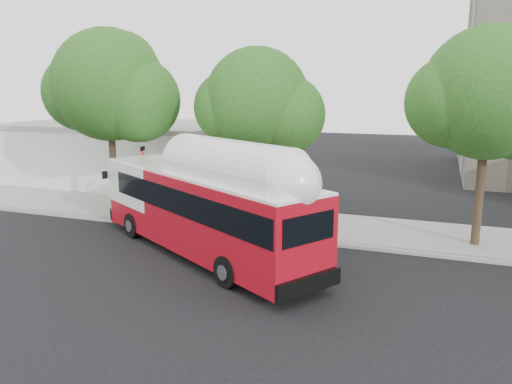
{
  "coord_description": "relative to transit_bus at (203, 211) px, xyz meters",
  "views": [
    {
      "loc": [
        7.33,
        -16.58,
        6.64
      ],
      "look_at": [
        0.07,
        3.0,
        2.31
      ],
      "focal_mm": 35.0,
      "sensor_mm": 36.0,
      "label": 1
    }
  ],
  "objects": [
    {
      "name": "street_tree_mid",
      "position": [
        0.82,
        5.17,
        4.08
      ],
      "size": [
        5.75,
        5.0,
        8.62
      ],
      "color": "#2D2116",
      "rests_on": "ground"
    },
    {
      "name": "low_commercial_bldg",
      "position": [
        -12.58,
        13.11,
        0.33
      ],
      "size": [
        16.2,
        10.2,
        4.25
      ],
      "color": "silver",
      "rests_on": "ground"
    },
    {
      "name": "street_tree_left",
      "position": [
        -7.11,
        4.67,
        4.78
      ],
      "size": [
        6.67,
        5.8,
        9.74
      ],
      "color": "#2D2116",
      "rests_on": "ground"
    },
    {
      "name": "transit_bus",
      "position": [
        0.0,
        0.0,
        0.0
      ],
      "size": [
        12.45,
        8.79,
        3.9
      ],
      "rotation": [
        0.0,
        0.0,
        -0.55
      ],
      "color": "#A20B18",
      "rests_on": "ground"
    },
    {
      "name": "red_curb_segment",
      "position": [
        -1.58,
        3.01,
        -1.74
      ],
      "size": [
        10.0,
        0.32,
        0.16
      ],
      "primitive_type": "cube",
      "color": "maroon",
      "rests_on": "ground"
    },
    {
      "name": "signal_pole",
      "position": [
        -5.14,
        3.73,
        0.14
      ],
      "size": [
        0.11,
        0.36,
        3.83
      ],
      "color": "red",
      "rests_on": "ground"
    },
    {
      "name": "curb_strip",
      "position": [
        1.42,
        3.01,
        -1.75
      ],
      "size": [
        60.0,
        0.3,
        0.15
      ],
      "primitive_type": "cube",
      "color": "gray",
      "rests_on": "ground"
    },
    {
      "name": "ground",
      "position": [
        1.42,
        -0.89,
        -1.82
      ],
      "size": [
        120.0,
        120.0,
        0.0
      ],
      "primitive_type": "plane",
      "color": "black",
      "rests_on": "ground"
    },
    {
      "name": "street_tree_right",
      "position": [
        10.86,
        4.97,
        4.43
      ],
      "size": [
        6.21,
        5.4,
        9.18
      ],
      "color": "#2D2116",
      "rests_on": "ground"
    },
    {
      "name": "sidewalk",
      "position": [
        1.42,
        5.61,
        -1.75
      ],
      "size": [
        60.0,
        5.0,
        0.15
      ],
      "primitive_type": "cube",
      "color": "gray",
      "rests_on": "ground"
    }
  ]
}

